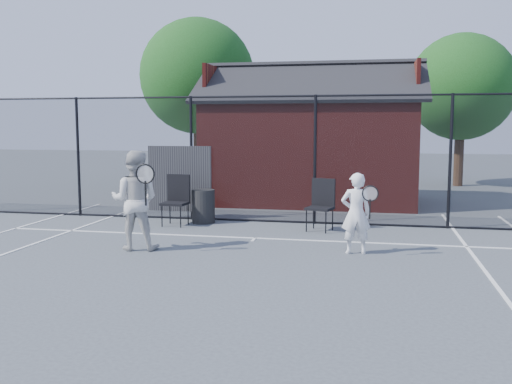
% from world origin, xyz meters
% --- Properties ---
extents(ground, '(80.00, 80.00, 0.00)m').
position_xyz_m(ground, '(0.00, 0.00, 0.00)').
color(ground, '#464A50').
rests_on(ground, ground).
extents(court_lines, '(11.02, 18.00, 0.01)m').
position_xyz_m(court_lines, '(0.00, -1.32, 0.01)').
color(court_lines, white).
rests_on(court_lines, ground).
extents(fence, '(22.04, 3.00, 3.00)m').
position_xyz_m(fence, '(-0.30, 5.00, 1.45)').
color(fence, black).
rests_on(fence, ground).
extents(clubhouse, '(6.50, 4.36, 4.19)m').
position_xyz_m(clubhouse, '(0.50, 9.00, 1.61)').
color(clubhouse, maroon).
rests_on(clubhouse, ground).
extents(tree_left, '(4.48, 4.48, 6.44)m').
position_xyz_m(tree_left, '(-4.50, 13.50, 4.19)').
color(tree_left, black).
rests_on(tree_left, ground).
extents(tree_right, '(3.97, 3.97, 5.70)m').
position_xyz_m(tree_right, '(5.50, 14.50, 3.71)').
color(tree_right, black).
rests_on(tree_right, ground).
extents(player_front, '(0.68, 0.53, 1.47)m').
position_xyz_m(player_front, '(2.05, 2.02, 0.74)').
color(player_front, white).
rests_on(player_front, ground).
extents(player_back, '(1.04, 0.82, 1.84)m').
position_xyz_m(player_back, '(-1.98, 1.56, 0.92)').
color(player_back, silver).
rests_on(player_back, ground).
extents(chair_left, '(0.58, 0.60, 1.14)m').
position_xyz_m(chair_left, '(-2.12, 4.10, 0.57)').
color(chair_left, black).
rests_on(chair_left, ground).
extents(chair_right, '(0.66, 0.67, 1.11)m').
position_xyz_m(chair_right, '(1.21, 4.10, 0.55)').
color(chair_right, black).
rests_on(chair_right, ground).
extents(waste_bin, '(0.62, 0.62, 0.79)m').
position_xyz_m(waste_bin, '(-1.59, 4.59, 0.40)').
color(waste_bin, black).
rests_on(waste_bin, ground).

